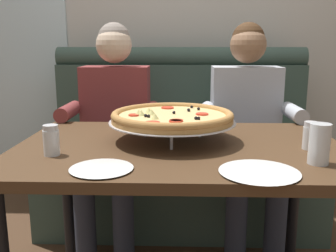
{
  "coord_description": "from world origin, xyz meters",
  "views": [
    {
      "loc": [
        -0.0,
        -1.5,
        1.15
      ],
      "look_at": [
        -0.05,
        -0.04,
        0.83
      ],
      "focal_mm": 40.25,
      "sensor_mm": 36.0,
      "label": 1
    }
  ],
  "objects_px": {
    "booth_bench": "(180,159)",
    "patio_chair": "(26,111)",
    "plate_near_left": "(102,167)",
    "plate_near_right": "(260,170)",
    "pizza": "(173,117)",
    "shaker_pepper_flakes": "(52,142)",
    "drinking_glass": "(320,146)",
    "diner_left": "(114,121)",
    "shaker_oregano": "(311,138)",
    "dining_table": "(181,164)",
    "diner_right": "(248,122)"
  },
  "relations": [
    {
      "from": "plate_near_left",
      "to": "plate_near_right",
      "type": "distance_m",
      "value": 0.51
    },
    {
      "from": "diner_left",
      "to": "shaker_pepper_flakes",
      "type": "distance_m",
      "value": 0.83
    },
    {
      "from": "pizza",
      "to": "drinking_glass",
      "type": "bearing_deg",
      "value": -30.83
    },
    {
      "from": "pizza",
      "to": "shaker_pepper_flakes",
      "type": "distance_m",
      "value": 0.5
    },
    {
      "from": "shaker_oregano",
      "to": "diner_left",
      "type": "bearing_deg",
      "value": 141.99
    },
    {
      "from": "dining_table",
      "to": "drinking_glass",
      "type": "bearing_deg",
      "value": -26.75
    },
    {
      "from": "diner_left",
      "to": "plate_near_right",
      "type": "xyz_separation_m",
      "value": [
        0.64,
        -1.0,
        0.04
      ]
    },
    {
      "from": "plate_near_left",
      "to": "plate_near_right",
      "type": "relative_size",
      "value": 0.81
    },
    {
      "from": "shaker_oregano",
      "to": "drinking_glass",
      "type": "xyz_separation_m",
      "value": [
        -0.03,
        -0.19,
        0.02
      ]
    },
    {
      "from": "booth_bench",
      "to": "plate_near_right",
      "type": "height_order",
      "value": "booth_bench"
    },
    {
      "from": "shaker_oregano",
      "to": "patio_chair",
      "type": "relative_size",
      "value": 0.13
    },
    {
      "from": "shaker_pepper_flakes",
      "to": "diner_right",
      "type": "bearing_deg",
      "value": 43.32
    },
    {
      "from": "shaker_pepper_flakes",
      "to": "drinking_glass",
      "type": "distance_m",
      "value": 0.96
    },
    {
      "from": "drinking_glass",
      "to": "patio_chair",
      "type": "relative_size",
      "value": 0.16
    },
    {
      "from": "shaker_pepper_flakes",
      "to": "drinking_glass",
      "type": "relative_size",
      "value": 0.81
    },
    {
      "from": "diner_right",
      "to": "booth_bench",
      "type": "bearing_deg",
      "value": 145.66
    },
    {
      "from": "booth_bench",
      "to": "shaker_pepper_flakes",
      "type": "xyz_separation_m",
      "value": [
        -0.48,
        -1.08,
        0.39
      ]
    },
    {
      "from": "shaker_pepper_flakes",
      "to": "plate_near_left",
      "type": "xyz_separation_m",
      "value": [
        0.22,
        -0.16,
        -0.04
      ]
    },
    {
      "from": "diner_right",
      "to": "pizza",
      "type": "distance_m",
      "value": 0.74
    },
    {
      "from": "shaker_pepper_flakes",
      "to": "drinking_glass",
      "type": "height_order",
      "value": "drinking_glass"
    },
    {
      "from": "diner_left",
      "to": "shaker_pepper_flakes",
      "type": "bearing_deg",
      "value": -96.02
    },
    {
      "from": "diner_right",
      "to": "shaker_oregano",
      "type": "xyz_separation_m",
      "value": [
        0.12,
        -0.7,
        0.08
      ]
    },
    {
      "from": "shaker_oregano",
      "to": "drinking_glass",
      "type": "relative_size",
      "value": 0.78
    },
    {
      "from": "drinking_glass",
      "to": "patio_chair",
      "type": "bearing_deg",
      "value": 131.15
    },
    {
      "from": "pizza",
      "to": "diner_right",
      "type": "bearing_deg",
      "value": 54.04
    },
    {
      "from": "drinking_glass",
      "to": "shaker_pepper_flakes",
      "type": "bearing_deg",
      "value": 175.6
    },
    {
      "from": "shaker_pepper_flakes",
      "to": "patio_chair",
      "type": "bearing_deg",
      "value": 114.76
    },
    {
      "from": "dining_table",
      "to": "diner_left",
      "type": "bearing_deg",
      "value": 120.97
    },
    {
      "from": "booth_bench",
      "to": "plate_near_left",
      "type": "xyz_separation_m",
      "value": [
        -0.26,
        -1.24,
        0.36
      ]
    },
    {
      "from": "diner_left",
      "to": "pizza",
      "type": "xyz_separation_m",
      "value": [
        0.36,
        -0.58,
        0.14
      ]
    },
    {
      "from": "dining_table",
      "to": "diner_left",
      "type": "xyz_separation_m",
      "value": [
        -0.39,
        0.65,
        0.05
      ]
    },
    {
      "from": "diner_left",
      "to": "shaker_pepper_flakes",
      "type": "height_order",
      "value": "diner_left"
    },
    {
      "from": "diner_right",
      "to": "shaker_pepper_flakes",
      "type": "distance_m",
      "value": 1.19
    },
    {
      "from": "pizza",
      "to": "plate_near_left",
      "type": "bearing_deg",
      "value": -119.55
    },
    {
      "from": "pizza",
      "to": "plate_near_left",
      "type": "xyz_separation_m",
      "value": [
        -0.22,
        -0.39,
        -0.09
      ]
    },
    {
      "from": "shaker_oregano",
      "to": "booth_bench",
      "type": "bearing_deg",
      "value": 117.71
    },
    {
      "from": "plate_near_right",
      "to": "plate_near_left",
      "type": "bearing_deg",
      "value": 178.06
    },
    {
      "from": "shaker_pepper_flakes",
      "to": "plate_near_right",
      "type": "relative_size",
      "value": 0.44
    },
    {
      "from": "diner_left",
      "to": "shaker_oregano",
      "type": "relative_size",
      "value": 11.6
    },
    {
      "from": "dining_table",
      "to": "patio_chair",
      "type": "bearing_deg",
      "value": 126.49
    },
    {
      "from": "pizza",
      "to": "plate_near_right",
      "type": "bearing_deg",
      "value": -54.93
    },
    {
      "from": "booth_bench",
      "to": "patio_chair",
      "type": "bearing_deg",
      "value": 143.92
    },
    {
      "from": "dining_table",
      "to": "plate_near_left",
      "type": "bearing_deg",
      "value": -128.06
    },
    {
      "from": "diner_right",
      "to": "dining_table",
      "type": "bearing_deg",
      "value": -120.97
    },
    {
      "from": "dining_table",
      "to": "diner_right",
      "type": "distance_m",
      "value": 0.76
    },
    {
      "from": "dining_table",
      "to": "drinking_glass",
      "type": "height_order",
      "value": "drinking_glass"
    },
    {
      "from": "booth_bench",
      "to": "shaker_oregano",
      "type": "relative_size",
      "value": 15.77
    },
    {
      "from": "plate_near_left",
      "to": "booth_bench",
      "type": "bearing_deg",
      "value": 78.31
    },
    {
      "from": "diner_left",
      "to": "diner_right",
      "type": "relative_size",
      "value": 1.0
    },
    {
      "from": "booth_bench",
      "to": "dining_table",
      "type": "xyz_separation_m",
      "value": [
        0.0,
        -0.92,
        0.26
      ]
    }
  ]
}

